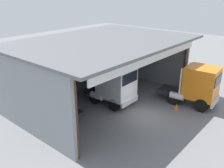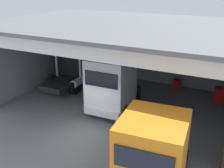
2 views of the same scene
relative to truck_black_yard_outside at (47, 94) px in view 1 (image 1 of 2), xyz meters
The scene contains 8 objects.
ground_plane 7.93m from the truck_black_yard_outside, 53.08° to the right, with size 80.00×80.00×0.00m, color slate.
workshop_shed 5.15m from the truck_black_yard_outside, ahead, with size 15.05×10.96×5.50m.
truck_black_yard_outside is the anchor object (origin of this frame).
truck_white_center_right_bay 5.64m from the truck_black_yard_outside, 32.05° to the right, with size 2.62×4.64×3.71m.
truck_orange_center_left_bay 12.43m from the truck_black_yard_outside, 42.48° to the right, with size 2.74×5.12×3.45m.
oil_drum 8.04m from the truck_black_yard_outside, 18.21° to the left, with size 0.58×0.58×0.88m, color #B21E19.
tool_cart 11.04m from the truck_black_yard_outside, ahead, with size 0.90×0.60×1.00m, color red.
traffic_cone 10.60m from the truck_black_yard_outside, 46.30° to the right, with size 0.36×0.36×0.56m, color orange.
Camera 1 is at (-14.95, -9.27, 9.48)m, focal length 39.75 mm.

